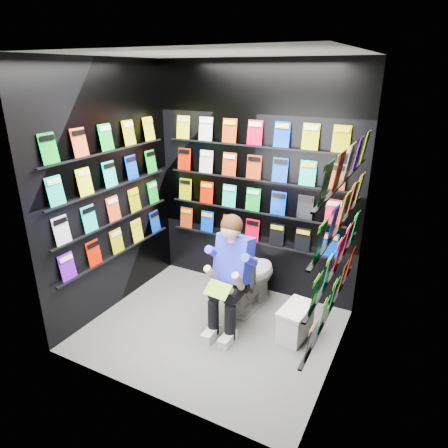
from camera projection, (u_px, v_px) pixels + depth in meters
The scene contains 14 objects.
floor at pixel (212, 330), 4.07m from camera, with size 2.40×2.40×0.00m, color #5F5F5C.
ceiling at pixel (208, 53), 3.14m from camera, with size 2.40×2.40×0.00m, color white.
wall_back at pixel (255, 183), 4.43m from camera, with size 2.40×0.04×2.60m, color black.
wall_front at pixel (140, 251), 2.78m from camera, with size 2.40×0.04×2.60m, color black.
wall_left at pixel (109, 192), 4.12m from camera, with size 0.04×2.00×2.60m, color black.
wall_right at pixel (345, 233), 3.09m from camera, with size 0.04×2.00×2.60m, color black.
comics_back at pixel (254, 184), 4.40m from camera, with size 2.10×0.06×1.37m, color #C21400, non-canonical shape.
comics_left at pixel (112, 192), 4.11m from camera, with size 0.06×1.70×1.37m, color #C21400, non-canonical shape.
comics_right at pixel (342, 232), 3.10m from camera, with size 0.06×1.70×1.37m, color #C21400, non-canonical shape.
toilet at pixel (250, 276), 4.37m from camera, with size 0.42×0.75×0.73m, color white.
longbox at pixel (295, 323), 3.92m from camera, with size 0.23×0.41×0.31m, color white.
longbox_lid at pixel (296, 309), 3.86m from camera, with size 0.25×0.43×0.03m, color white.
reader at pixel (235, 259), 3.92m from camera, with size 0.48×0.70×1.28m, color #131AD0, non-canonical shape.
held_comic at pixel (218, 290), 3.69m from camera, with size 0.24×0.01×0.17m, color green.
Camera 1 is at (1.69, -2.96, 2.48)m, focal length 32.00 mm.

